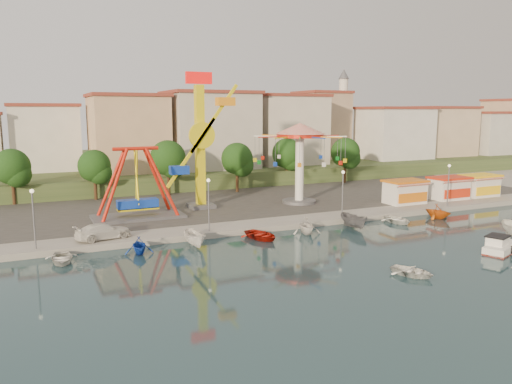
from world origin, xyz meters
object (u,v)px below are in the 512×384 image
kamikaze_tower (203,144)px  rowboat_a (412,271)px  wave_swinger (300,145)px  van (103,231)px  pirate_ship_ride (137,184)px  cabin_motorboat (501,247)px

kamikaze_tower → rowboat_a: (6.60, -29.64, -8.16)m
wave_swinger → van: (-25.99, -8.57, -6.85)m
pirate_ship_ride → rowboat_a: bearing=-60.8°
wave_swinger → cabin_motorboat: 27.71m
kamikaze_tower → wave_swinger: (12.40, -1.99, -0.31)m
cabin_motorboat → van: van is taller
wave_swinger → cabin_motorboat: bearing=-76.9°
cabin_motorboat → rowboat_a: 11.94m
kamikaze_tower → cabin_motorboat: bearing=-56.6°
pirate_ship_ride → kamikaze_tower: size_ratio=0.61×
wave_swinger → pirate_ship_ride: bearing=-179.0°
cabin_motorboat → rowboat_a: size_ratio=1.53×
pirate_ship_ride → van: size_ratio=1.95×
wave_swinger → kamikaze_tower: bearing=170.9°
pirate_ship_ride → kamikaze_tower: (8.66, 2.36, 4.11)m
rowboat_a → van: size_ratio=0.65×
wave_swinger → rowboat_a: (-5.80, -27.65, -7.85)m
pirate_ship_ride → cabin_motorboat: pirate_ship_ride is taller
kamikaze_tower → rowboat_a: 31.44m
pirate_ship_ride → rowboat_a: size_ratio=2.97×
kamikaze_tower → cabin_motorboat: (18.42, -27.91, -8.05)m
van → rowboat_a: bearing=-146.1°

